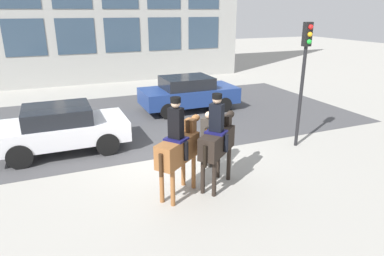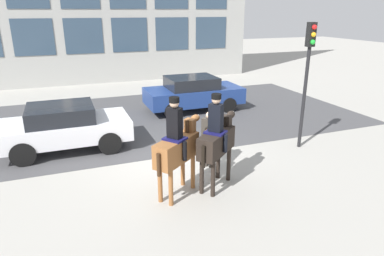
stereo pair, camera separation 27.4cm
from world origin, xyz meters
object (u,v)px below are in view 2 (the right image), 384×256
(mounted_horse_lead, at_px, (177,146))
(street_car_far_lane, at_px, (193,93))
(traffic_light, at_px, (308,66))
(pedestrian_bystander, at_px, (209,135))
(street_car_near_lane, at_px, (65,126))
(mounted_horse_companion, at_px, (217,140))

(mounted_horse_lead, bearing_deg, street_car_far_lane, 28.58)
(mounted_horse_lead, bearing_deg, traffic_light, -20.23)
(mounted_horse_lead, distance_m, traffic_light, 5.22)
(pedestrian_bystander, bearing_deg, street_car_near_lane, -78.41)
(pedestrian_bystander, xyz_separation_m, street_car_far_lane, (1.73, 5.79, -0.18))
(mounted_horse_lead, relative_size, street_car_far_lane, 0.58)
(mounted_horse_companion, bearing_deg, traffic_light, -19.18)
(pedestrian_bystander, distance_m, traffic_light, 3.87)
(traffic_light, bearing_deg, street_car_far_lane, 107.59)
(pedestrian_bystander, height_order, traffic_light, traffic_light)
(mounted_horse_lead, height_order, pedestrian_bystander, mounted_horse_lead)
(street_car_near_lane, bearing_deg, traffic_light, -19.42)
(street_car_far_lane, bearing_deg, mounted_horse_lead, -113.84)
(street_car_far_lane, bearing_deg, mounted_horse_companion, -106.23)
(pedestrian_bystander, xyz_separation_m, street_car_near_lane, (-3.83, 2.91, -0.19))
(mounted_horse_companion, bearing_deg, street_car_far_lane, 33.29)
(traffic_light, bearing_deg, mounted_horse_lead, -162.65)
(mounted_horse_companion, bearing_deg, pedestrian_bystander, 35.55)
(mounted_horse_lead, height_order, street_car_far_lane, mounted_horse_lead)
(street_car_far_lane, distance_m, traffic_light, 6.02)
(mounted_horse_lead, relative_size, pedestrian_bystander, 1.50)
(mounted_horse_lead, bearing_deg, pedestrian_bystander, 3.42)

